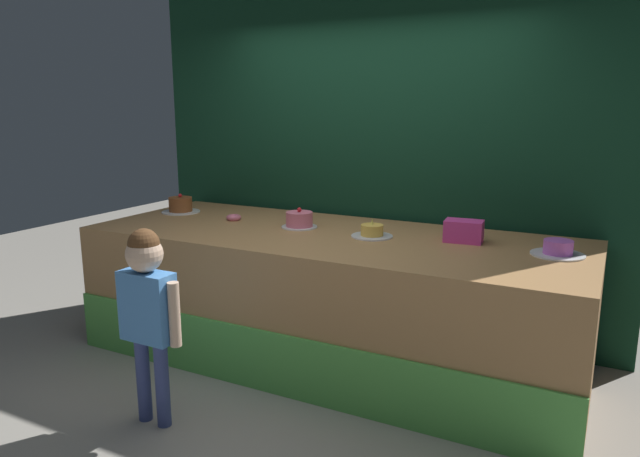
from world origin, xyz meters
The scene contains 10 objects.
ground_plane centered at (0.00, 0.00, 0.00)m, with size 12.00×12.00×0.00m, color gray.
stage_platform centered at (0.00, 0.67, 0.47)m, with size 3.54×1.37×0.93m.
curtain_backdrop centered at (0.00, 1.45, 1.49)m, with size 4.04×0.08×2.99m, color #113823.
child_figure centered at (-0.51, -0.63, 0.76)m, with size 0.45×0.21×1.17m.
pink_box centered at (0.90, 0.87, 1.01)m, with size 0.25×0.16×0.15m, color #E63FA1.
donut centered at (-0.90, 0.76, 0.96)m, with size 0.12×0.12×0.04m, color pink.
cake_far_left centered at (-1.50, 0.83, 0.99)m, with size 0.32×0.32×0.16m.
cake_center_left centered at (-0.30, 0.76, 0.99)m, with size 0.27×0.27×0.15m.
cake_center_right centered at (0.30, 0.72, 0.97)m, with size 0.29×0.29×0.13m.
cake_far_right centered at (1.50, 0.78, 0.97)m, with size 0.32×0.32×0.09m.
Camera 1 is at (1.79, -2.94, 1.85)m, focal length 32.56 mm.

